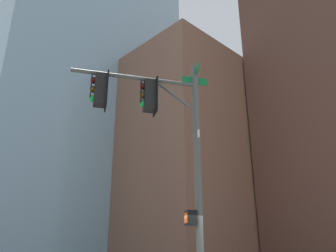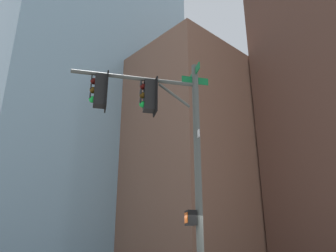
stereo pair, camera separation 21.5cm
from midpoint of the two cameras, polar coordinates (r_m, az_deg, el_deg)
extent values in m
cylinder|color=#4C514C|center=(10.15, 5.61, -8.10)|extent=(0.20, 0.20, 7.31)
cylinder|color=#4C514C|center=(10.77, -4.84, 7.90)|extent=(1.99, 3.44, 0.12)
cylinder|color=#4C514C|center=(10.79, 1.63, 5.09)|extent=(0.58, 0.95, 0.75)
cube|color=#0F6B33|center=(11.40, 5.01, 8.84)|extent=(0.85, 0.49, 0.24)
cube|color=#0F6B33|center=(11.25, 5.06, 7.52)|extent=(0.46, 0.80, 0.24)
cube|color=white|center=(10.49, 5.38, -1.52)|extent=(0.41, 0.24, 0.24)
cube|color=black|center=(10.58, -2.54, 4.99)|extent=(0.46, 0.46, 1.00)
cube|color=black|center=(10.61, -1.53, 4.89)|extent=(0.50, 0.30, 1.16)
sphere|color=#470A07|center=(10.68, -3.60, 6.54)|extent=(0.20, 0.20, 0.20)
cylinder|color=black|center=(10.71, -3.93, 7.00)|extent=(0.22, 0.15, 0.23)
sphere|color=#4C330A|center=(10.55, -3.63, 5.10)|extent=(0.20, 0.20, 0.20)
cylinder|color=black|center=(10.58, -3.97, 5.57)|extent=(0.22, 0.15, 0.23)
sphere|color=green|center=(10.42, -3.67, 3.61)|extent=(0.20, 0.20, 0.20)
cylinder|color=black|center=(10.45, -4.01, 4.10)|extent=(0.22, 0.15, 0.23)
cube|color=black|center=(10.43, -10.63, 5.74)|extent=(0.46, 0.46, 1.00)
cube|color=black|center=(10.44, -9.59, 5.65)|extent=(0.50, 0.30, 1.16)
sphere|color=#470A07|center=(10.57, -11.64, 7.29)|extent=(0.20, 0.20, 0.20)
cylinder|color=black|center=(10.61, -11.96, 7.75)|extent=(0.22, 0.15, 0.23)
sphere|color=#4C330A|center=(10.43, -11.76, 5.84)|extent=(0.20, 0.20, 0.20)
cylinder|color=black|center=(10.47, -12.08, 6.31)|extent=(0.22, 0.15, 0.23)
sphere|color=green|center=(10.30, -11.88, 4.34)|extent=(0.20, 0.20, 0.20)
cylinder|color=black|center=(10.34, -12.20, 4.83)|extent=(0.22, 0.15, 0.23)
cube|color=black|center=(9.87, 4.44, -14.95)|extent=(0.44, 0.40, 0.40)
cube|color=#EA5914|center=(9.83, 3.65, -14.95)|extent=(0.23, 0.14, 0.28)
cube|color=#845B47|center=(52.98, 0.69, -5.58)|extent=(23.28, 15.96, 30.89)
cube|color=#8CB2C6|center=(67.65, -14.06, 10.75)|extent=(24.43, 30.63, 72.48)
cube|color=brown|center=(73.95, 21.00, -7.23)|extent=(20.75, 15.07, 34.39)
camera|label=1|loc=(0.11, -89.40, -0.23)|focal=36.76mm
camera|label=2|loc=(0.11, 90.60, 0.23)|focal=36.76mm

